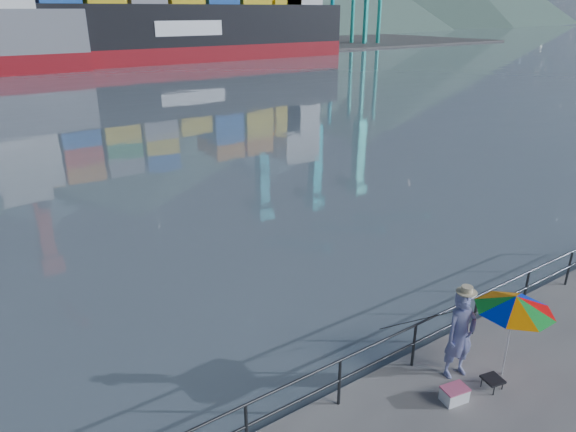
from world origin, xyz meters
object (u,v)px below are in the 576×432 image
at_px(beach_umbrella, 515,303).
at_px(cooler_bag, 454,395).
at_px(container_ship, 186,17).
at_px(fisherman, 460,335).

xyz_separation_m(beach_umbrella, cooler_bag, (-1.44, 0.06, -1.55)).
xyz_separation_m(beach_umbrella, container_ship, (24.96, 70.26, 4.20)).
xyz_separation_m(fisherman, beach_umbrella, (0.78, -0.56, 0.74)).
height_order(beach_umbrella, cooler_bag, beach_umbrella).
bearing_deg(cooler_bag, beach_umbrella, 8.90).
bearing_deg(container_ship, beach_umbrella, -109.56).
bearing_deg(beach_umbrella, fisherman, 144.10).
relative_size(beach_umbrella, cooler_bag, 4.16).
bearing_deg(cooler_bag, fisherman, 48.66).
height_order(fisherman, beach_umbrella, fisherman).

